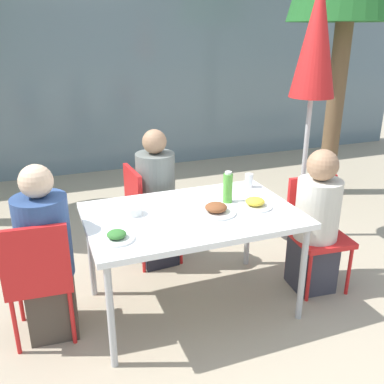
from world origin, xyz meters
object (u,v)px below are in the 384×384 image
object	(u,v)px
chair_left	(39,273)
chair_far	(146,208)
person_left	(46,258)
drinking_cup	(249,180)
chair_right	(316,224)
closed_umbrella	(316,49)
bottle	(228,187)
salad_bowl	(132,211)
person_far	(156,202)
person_right	(316,225)

from	to	relation	value
chair_left	chair_far	xyz separation A→B (m)	(0.89, 0.76, 0.00)
chair_far	chair_left	bearing A→B (deg)	-53.46
person_left	drinking_cup	size ratio (longest dim) A/B	10.91
drinking_cup	chair_right	bearing A→B (deg)	-38.10
chair_left	closed_umbrella	bearing A→B (deg)	20.81
person_left	bottle	world-z (taller)	person_left
chair_right	closed_umbrella	size ratio (longest dim) A/B	0.37
chair_far	bottle	world-z (taller)	bottle
chair_right	salad_bowl	size ratio (longest dim) A/B	6.10
person_far	drinking_cup	world-z (taller)	person_far
chair_right	bottle	distance (m)	0.81
chair_far	salad_bowl	bearing A→B (deg)	-25.86
person_far	bottle	world-z (taller)	person_far
chair_right	salad_bowl	distance (m)	1.45
chair_right	salad_bowl	xyz separation A→B (m)	(-1.41, 0.13, 0.28)
person_left	bottle	xyz separation A→B (m)	(1.27, 0.02, 0.31)
person_left	chair_right	distance (m)	1.99
person_right	closed_umbrella	bearing A→B (deg)	-112.56
chair_right	drinking_cup	distance (m)	0.62
chair_right	chair_far	distance (m)	1.39
drinking_cup	chair_left	bearing A→B (deg)	-168.70
person_right	closed_umbrella	world-z (taller)	closed_umbrella
person_left	closed_umbrella	world-z (taller)	closed_umbrella
bottle	salad_bowl	distance (m)	0.70
chair_right	bottle	bearing A→B (deg)	-3.14
chair_right	closed_umbrella	xyz separation A→B (m)	(0.37, 0.73, 1.26)
person_left	person_far	bearing A→B (deg)	39.21
drinking_cup	salad_bowl	world-z (taller)	drinking_cup
closed_umbrella	salad_bowl	xyz separation A→B (m)	(-1.78, -0.60, -0.99)
chair_right	person_right	world-z (taller)	person_right
chair_left	salad_bowl	size ratio (longest dim) A/B	6.10
person_far	bottle	distance (m)	0.78
person_far	person_left	bearing A→B (deg)	-59.10
chair_right	person_far	xyz separation A→B (m)	(-1.07, 0.73, 0.06)
person_left	chair_far	world-z (taller)	person_left
chair_left	person_far	world-z (taller)	person_far
chair_left	person_left	distance (m)	0.11
chair_left	person_far	distance (m)	1.21
chair_far	bottle	bearing A→B (deg)	29.58
person_far	bottle	size ratio (longest dim) A/B	5.13
person_left	salad_bowl	distance (m)	0.62
chair_far	salad_bowl	distance (m)	0.74
person_far	salad_bowl	size ratio (longest dim) A/B	8.39
chair_right	drinking_cup	world-z (taller)	same
chair_left	person_far	xyz separation A→B (m)	(0.97, 0.72, 0.06)
bottle	drinking_cup	bearing A→B (deg)	37.82
chair_left	chair_far	distance (m)	1.17
bottle	salad_bowl	size ratio (longest dim) A/B	1.64
chair_far	closed_umbrella	world-z (taller)	closed_umbrella
person_right	bottle	distance (m)	0.76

